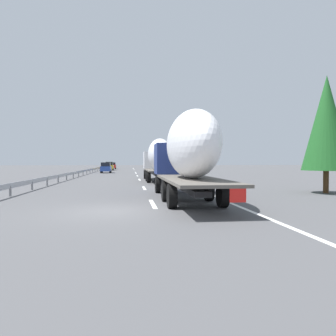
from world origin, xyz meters
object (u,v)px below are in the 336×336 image
(car_red_compact, at_px, (113,166))
(truck_lead, at_px, (158,157))
(car_yellow_coupe, at_px, (110,166))
(truck_trailing, at_px, (187,152))
(road_sign, at_px, (163,161))
(car_blue_sedan, at_px, (106,168))

(car_red_compact, bearing_deg, truck_lead, -172.26)
(truck_lead, relative_size, car_red_compact, 2.99)
(car_yellow_coupe, bearing_deg, truck_trailing, -172.76)
(truck_lead, bearing_deg, truck_trailing, 180.00)
(car_red_compact, xyz_separation_m, road_sign, (-28.98, -10.48, 1.27))
(car_red_compact, bearing_deg, road_sign, -160.12)
(truck_trailing, bearing_deg, car_blue_sedan, 9.63)
(car_yellow_coupe, bearing_deg, car_blue_sedan, -178.63)
(car_blue_sedan, relative_size, road_sign, 1.29)
(road_sign, bearing_deg, truck_lead, 173.02)
(car_red_compact, relative_size, car_blue_sedan, 1.05)
(truck_lead, distance_m, car_red_compact, 54.81)
(truck_lead, relative_size, car_yellow_coupe, 3.12)
(truck_lead, height_order, car_red_compact, truck_lead)
(truck_lead, relative_size, car_blue_sedan, 3.13)
(car_red_compact, distance_m, car_yellow_coupe, 12.24)
(truck_lead, relative_size, truck_trailing, 1.03)
(car_red_compact, relative_size, road_sign, 1.35)
(car_yellow_coupe, relative_size, road_sign, 1.30)
(car_blue_sedan, distance_m, car_yellow_coupe, 17.07)
(car_blue_sedan, relative_size, car_yellow_coupe, 1.00)
(car_red_compact, distance_m, car_blue_sedan, 29.30)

